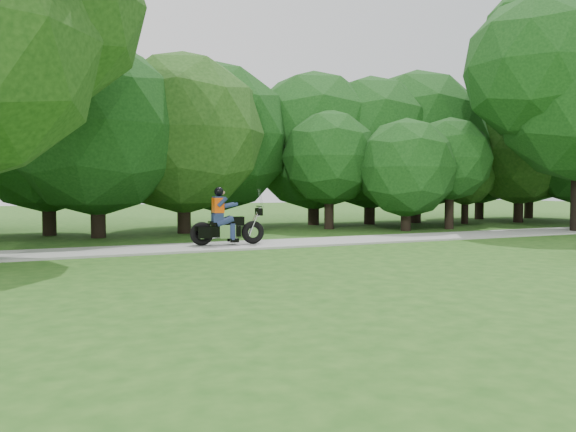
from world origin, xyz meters
TOP-DOWN VIEW (x-y plane):
  - ground at (0.00, 0.00)m, footprint 100.00×100.00m
  - walkway at (0.00, 8.00)m, footprint 60.00×2.20m
  - tree_line at (1.13, 14.56)m, footprint 39.09×11.70m
  - big_tree_east at (10.46, 7.87)m, footprint 9.07×6.89m
  - touring_motorcycle at (-3.89, 8.06)m, footprint 2.25×0.76m

SIDE VIEW (x-z plane):
  - ground at x=0.00m, z-range 0.00..0.00m
  - walkway at x=0.00m, z-range 0.00..0.06m
  - touring_motorcycle at x=-3.89m, z-range -0.17..1.54m
  - tree_line at x=1.13m, z-range -0.07..7.41m
  - big_tree_east at x=10.46m, z-range 0.80..11.26m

